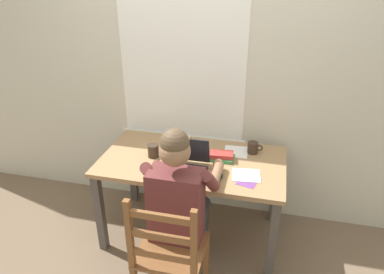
{
  "coord_description": "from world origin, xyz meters",
  "views": [
    {
      "loc": [
        0.56,
        -2.34,
        2.12
      ],
      "look_at": [
        0.01,
        -0.05,
        0.95
      ],
      "focal_mm": 33.5,
      "sensor_mm": 36.0,
      "label": 1
    }
  ],
  "objects_px": {
    "desk": "(192,170)",
    "laptop": "(185,163)",
    "coffee_mug_white": "(184,142)",
    "wooden_chair": "(169,254)",
    "computer_mouse": "(219,176)",
    "book_stack_main": "(222,156)",
    "coffee_mug_spare": "(153,151)",
    "coffee_mug_dark": "(253,148)",
    "seated_person": "(181,199)",
    "landscape_photo_print": "(246,183)"
  },
  "relations": [
    {
      "from": "desk",
      "to": "coffee_mug_spare",
      "type": "distance_m",
      "value": 0.34
    },
    {
      "from": "computer_mouse",
      "to": "book_stack_main",
      "type": "height_order",
      "value": "book_stack_main"
    },
    {
      "from": "seated_person",
      "to": "landscape_photo_print",
      "type": "height_order",
      "value": "seated_person"
    },
    {
      "from": "desk",
      "to": "seated_person",
      "type": "height_order",
      "value": "seated_person"
    },
    {
      "from": "computer_mouse",
      "to": "wooden_chair",
      "type": "bearing_deg",
      "value": -111.4
    },
    {
      "from": "book_stack_main",
      "to": "coffee_mug_white",
      "type": "bearing_deg",
      "value": 158.4
    },
    {
      "from": "seated_person",
      "to": "computer_mouse",
      "type": "distance_m",
      "value": 0.34
    },
    {
      "from": "wooden_chair",
      "to": "landscape_photo_print",
      "type": "xyz_separation_m",
      "value": [
        0.41,
        0.51,
        0.26
      ]
    },
    {
      "from": "coffee_mug_dark",
      "to": "seated_person",
      "type": "bearing_deg",
      "value": -121.34
    },
    {
      "from": "computer_mouse",
      "to": "coffee_mug_dark",
      "type": "bearing_deg",
      "value": 64.33
    },
    {
      "from": "coffee_mug_white",
      "to": "book_stack_main",
      "type": "bearing_deg",
      "value": -21.6
    },
    {
      "from": "desk",
      "to": "coffee_mug_dark",
      "type": "relative_size",
      "value": 11.63
    },
    {
      "from": "laptop",
      "to": "computer_mouse",
      "type": "bearing_deg",
      "value": -11.07
    },
    {
      "from": "seated_person",
      "to": "coffee_mug_spare",
      "type": "distance_m",
      "value": 0.56
    },
    {
      "from": "coffee_mug_white",
      "to": "coffee_mug_dark",
      "type": "bearing_deg",
      "value": 3.29
    },
    {
      "from": "wooden_chair",
      "to": "computer_mouse",
      "type": "relative_size",
      "value": 9.44
    },
    {
      "from": "computer_mouse",
      "to": "coffee_mug_spare",
      "type": "bearing_deg",
      "value": 161.73
    },
    {
      "from": "seated_person",
      "to": "coffee_mug_spare",
      "type": "relative_size",
      "value": 10.18
    },
    {
      "from": "coffee_mug_dark",
      "to": "coffee_mug_spare",
      "type": "height_order",
      "value": "coffee_mug_spare"
    },
    {
      "from": "coffee_mug_white",
      "to": "coffee_mug_spare",
      "type": "relative_size",
      "value": 0.92
    },
    {
      "from": "desk",
      "to": "coffee_mug_dark",
      "type": "xyz_separation_m",
      "value": [
        0.44,
        0.22,
        0.14
      ]
    },
    {
      "from": "computer_mouse",
      "to": "coffee_mug_white",
      "type": "height_order",
      "value": "coffee_mug_white"
    },
    {
      "from": "wooden_chair",
      "to": "computer_mouse",
      "type": "xyz_separation_m",
      "value": [
        0.21,
        0.54,
        0.28
      ]
    },
    {
      "from": "computer_mouse",
      "to": "landscape_photo_print",
      "type": "height_order",
      "value": "computer_mouse"
    },
    {
      "from": "book_stack_main",
      "to": "landscape_photo_print",
      "type": "relative_size",
      "value": 1.46
    },
    {
      "from": "wooden_chair",
      "to": "coffee_mug_white",
      "type": "relative_size",
      "value": 8.34
    },
    {
      "from": "desk",
      "to": "wooden_chair",
      "type": "height_order",
      "value": "wooden_chair"
    },
    {
      "from": "desk",
      "to": "book_stack_main",
      "type": "distance_m",
      "value": 0.26
    },
    {
      "from": "coffee_mug_spare",
      "to": "book_stack_main",
      "type": "height_order",
      "value": "coffee_mug_spare"
    },
    {
      "from": "book_stack_main",
      "to": "coffee_mug_spare",
      "type": "bearing_deg",
      "value": -171.48
    },
    {
      "from": "coffee_mug_spare",
      "to": "seated_person",
      "type": "bearing_deg",
      "value": -52.37
    },
    {
      "from": "coffee_mug_white",
      "to": "coffee_mug_dark",
      "type": "relative_size",
      "value": 0.93
    },
    {
      "from": "desk",
      "to": "coffee_mug_dark",
      "type": "height_order",
      "value": "coffee_mug_dark"
    },
    {
      "from": "wooden_chair",
      "to": "coffee_mug_dark",
      "type": "distance_m",
      "value": 1.09
    },
    {
      "from": "desk",
      "to": "laptop",
      "type": "relative_size",
      "value": 4.3
    },
    {
      "from": "wooden_chair",
      "to": "laptop",
      "type": "bearing_deg",
      "value": 94.84
    },
    {
      "from": "wooden_chair",
      "to": "coffee_mug_white",
      "type": "bearing_deg",
      "value": 98.97
    },
    {
      "from": "coffee_mug_dark",
      "to": "coffee_mug_spare",
      "type": "relative_size",
      "value": 0.99
    },
    {
      "from": "laptop",
      "to": "book_stack_main",
      "type": "distance_m",
      "value": 0.32
    },
    {
      "from": "seated_person",
      "to": "wooden_chair",
      "type": "distance_m",
      "value": 0.36
    },
    {
      "from": "seated_person",
      "to": "coffee_mug_dark",
      "type": "relative_size",
      "value": 10.24
    },
    {
      "from": "coffee_mug_dark",
      "to": "coffee_mug_spare",
      "type": "bearing_deg",
      "value": -161.95
    },
    {
      "from": "desk",
      "to": "computer_mouse",
      "type": "distance_m",
      "value": 0.33
    },
    {
      "from": "desk",
      "to": "coffee_mug_white",
      "type": "height_order",
      "value": "coffee_mug_white"
    },
    {
      "from": "wooden_chair",
      "to": "coffee_mug_dark",
      "type": "height_order",
      "value": "wooden_chair"
    },
    {
      "from": "book_stack_main",
      "to": "laptop",
      "type": "bearing_deg",
      "value": -139.06
    },
    {
      "from": "seated_person",
      "to": "book_stack_main",
      "type": "xyz_separation_m",
      "value": [
        0.19,
        0.52,
        0.07
      ]
    },
    {
      "from": "book_stack_main",
      "to": "desk",
      "type": "bearing_deg",
      "value": -166.43
    },
    {
      "from": "computer_mouse",
      "to": "landscape_photo_print",
      "type": "xyz_separation_m",
      "value": [
        0.2,
        -0.03,
        -0.02
      ]
    },
    {
      "from": "seated_person",
      "to": "laptop",
      "type": "distance_m",
      "value": 0.32
    }
  ]
}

